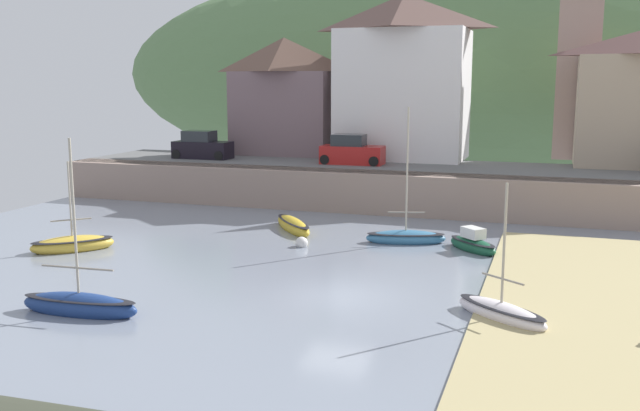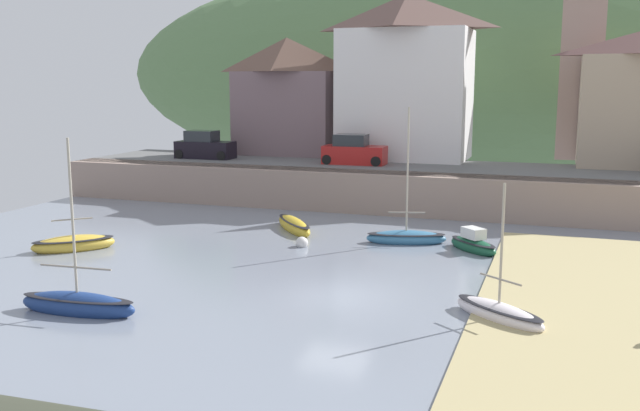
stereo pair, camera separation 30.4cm
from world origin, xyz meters
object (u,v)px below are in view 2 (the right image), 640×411
motorboat_with_cabin (406,237)px  parked_car_by_wall (354,152)px  sailboat_blue_trim (78,304)px  mooring_buoy (302,243)px  waterfront_building_left (287,95)px  fishing_boat_green (473,244)px  sailboat_nearest_shore (294,225)px  sailboat_tall_mast (74,244)px  waterfront_building_centre (406,76)px  church_with_spire (583,29)px  parked_car_near_slipway (205,147)px  sailboat_white_hull (499,312)px

motorboat_with_cabin → parked_car_by_wall: (-6.00, 11.33, 2.92)m
sailboat_blue_trim → mooring_buoy: (3.76, 11.70, -0.14)m
motorboat_with_cabin → waterfront_building_left: bearing=112.7°
fishing_boat_green → sailboat_nearest_shore: (-9.51, 1.53, -0.04)m
sailboat_tall_mast → parked_car_by_wall: 19.91m
fishing_boat_green → motorboat_with_cabin: bearing=-145.8°
waterfront_building_centre → parked_car_by_wall: bearing=-118.0°
parked_car_by_wall → mooring_buoy: size_ratio=6.92×
waterfront_building_left → church_with_spire: (20.33, 4.00, 4.56)m
waterfront_building_left → parked_car_near_slipway: waterfront_building_left is taller
motorboat_with_cabin → sailboat_blue_trim: (-8.29, -14.08, 0.03)m
sailboat_blue_trim → parked_car_by_wall: (2.29, 25.41, 2.88)m
waterfront_building_centre → sailboat_nearest_shore: 17.02m
church_with_spire → sailboat_nearest_shore: church_with_spire is taller
church_with_spire → parked_car_by_wall: church_with_spire is taller
sailboat_tall_mast → parked_car_near_slipway: bearing=54.2°
sailboat_tall_mast → sailboat_nearest_shore: 11.05m
waterfront_building_centre → sailboat_blue_trim: bearing=-98.9°
waterfront_building_centre → sailboat_blue_trim: (-4.69, -29.91, -7.78)m
sailboat_blue_trim → parked_car_by_wall: bearing=81.1°
motorboat_with_cabin → sailboat_nearest_shore: size_ratio=1.67×
sailboat_blue_trim → sailboat_white_hull: sailboat_blue_trim is taller
sailboat_blue_trim → sailboat_nearest_shore: size_ratio=1.52×
waterfront_building_centre → motorboat_with_cabin: waterfront_building_centre is taller
parked_car_by_wall → mooring_buoy: parked_car_by_wall is taller
waterfront_building_left → waterfront_building_centre: 8.98m
motorboat_with_cabin → parked_car_near_slipway: 20.62m
fishing_boat_green → parked_car_by_wall: (-9.29, 11.92, 2.89)m
church_with_spire → sailboat_white_hull: bearing=-94.9°
waterfront_building_centre → sailboat_white_hull: bearing=-71.1°
sailboat_tall_mast → mooring_buoy: 10.68m
church_with_spire → sailboat_blue_trim: 39.13m
parked_car_near_slipway → fishing_boat_green: bearing=-30.4°
waterfront_building_centre → sailboat_tall_mast: bearing=-115.8°
waterfront_building_centre → fishing_boat_green: (6.90, -16.42, -7.79)m
sailboat_white_hull → mooring_buoy: 12.53m
mooring_buoy → waterfront_building_left: bearing=113.6°
sailboat_white_hull → church_with_spire: bearing=121.9°
waterfront_building_centre → sailboat_blue_trim: 31.26m
mooring_buoy → parked_car_near_slipway: bearing=132.2°
sailboat_white_hull → sailboat_nearest_shore: sailboat_white_hull is taller
fishing_boat_green → motorboat_with_cabin: (-3.29, 0.60, -0.03)m
parked_car_by_wall → waterfront_building_centre: bearing=61.0°
sailboat_nearest_shore → fishing_boat_green: bearing=41.7°
sailboat_tall_mast → sailboat_white_hull: size_ratio=0.92×
waterfront_building_centre → motorboat_with_cabin: (3.61, -15.83, -7.82)m
fishing_boat_green → mooring_buoy: (-7.83, -1.79, -0.13)m
motorboat_with_cabin → sailboat_white_hull: 11.46m
church_with_spire → sailboat_tall_mast: size_ratio=3.95×
church_with_spire → mooring_buoy: 27.76m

